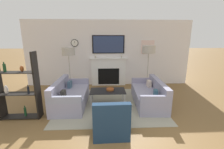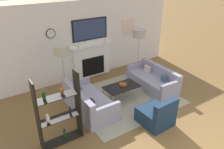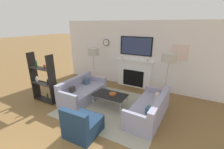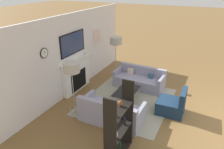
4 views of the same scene
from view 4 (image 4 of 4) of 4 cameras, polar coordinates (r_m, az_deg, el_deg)
name	(u,v)px [view 4 (image 4 of 4)]	position (r m, az deg, el deg)	size (l,w,h in m)	color
fireplace_wall	(73,57)	(7.62, -10.13, 4.48)	(6.90, 0.28, 2.70)	white
area_rug	(127,101)	(7.24, 3.92, -6.97)	(3.02, 2.64, 0.01)	#9C9984
couch_left	(111,113)	(6.16, -0.28, -10.01)	(0.87, 1.75, 0.75)	#9391AB
couch_right	(139,80)	(8.13, 7.15, -1.46)	(0.89, 1.84, 0.72)	#9391AB
armchair	(172,105)	(6.77, 15.45, -7.71)	(0.74, 0.80, 0.79)	#1A304B
coffee_table	(126,91)	(6.98, 3.81, -4.42)	(1.05, 0.61, 0.43)	black
decorative_bowl	(126,89)	(7.03, 3.79, -3.67)	(0.24, 0.24, 0.06)	#954918
floor_lamp_left	(71,68)	(5.91, -10.55, 1.63)	(0.45, 0.45, 1.67)	#9E998E
floor_lamp_right	(116,41)	(8.24, 1.02, 8.72)	(0.46, 0.46, 1.73)	#9E998E
shelf_unit	(119,126)	(4.82, 1.88, -13.21)	(0.95, 0.28, 1.67)	black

